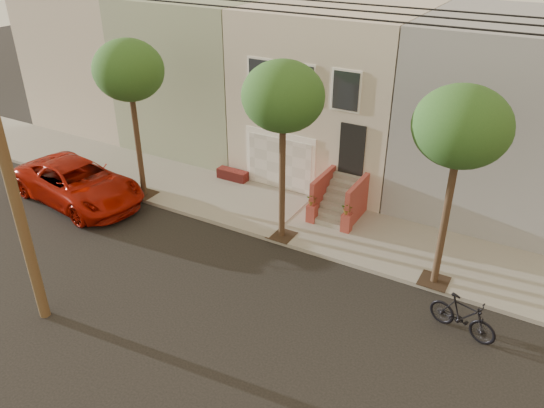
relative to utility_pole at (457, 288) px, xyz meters
The scene contains 9 objects.
ground 10.06m from the utility_pole, 158.20° to the left, with size 90.00×90.00×0.00m, color black.
sidewalk 12.78m from the utility_pole, 133.10° to the left, with size 40.00×3.70×0.15m, color gray.
house_row 16.53m from the utility_pole, 119.07° to the left, with size 33.10×11.70×7.00m.
tree_left 15.25m from the utility_pole, 152.26° to the left, with size 2.70×2.57×6.30m.
tree_mid 9.97m from the utility_pole, 134.59° to the left, with size 2.70×2.57×6.30m.
tree_right 7.26m from the utility_pole, 101.93° to the left, with size 2.70×2.57×6.30m.
utility_pole is the anchor object (origin of this frame).
pickup_truck 17.04m from the utility_pole, 160.31° to the left, with size 2.76×5.98×1.66m, color #981004.
motorcycle 7.00m from the utility_pole, 93.11° to the left, with size 0.55×1.95×1.17m, color black.
Camera 1 is at (8.79, -10.40, 10.28)m, focal length 35.03 mm.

